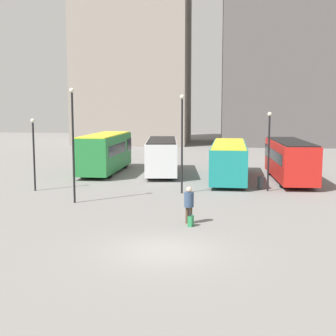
{
  "coord_description": "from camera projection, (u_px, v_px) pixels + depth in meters",
  "views": [
    {
      "loc": [
        2.03,
        -17.38,
        5.52
      ],
      "look_at": [
        -1.25,
        13.3,
        1.49
      ],
      "focal_mm": 50.0,
      "sensor_mm": 36.0,
      "label": 1
    }
  ],
  "objects": [
    {
      "name": "lamp_post_2",
      "position": [
        34.0,
        148.0,
        30.71
      ],
      "size": [
        0.28,
        0.28,
        4.77
      ],
      "color": "black",
      "rests_on": "ground_plane"
    },
    {
      "name": "lamp_post_3",
      "position": [
        269.0,
        144.0,
        30.53
      ],
      "size": [
        0.28,
        0.28,
        5.2
      ],
      "color": "black",
      "rests_on": "ground_plane"
    },
    {
      "name": "suitcase",
      "position": [
        191.0,
        221.0,
        21.77
      ],
      "size": [
        0.28,
        0.4,
        0.72
      ],
      "rotation": [
        0.0,
        0.0,
        1.3
      ],
      "color": "#28844C",
      "rests_on": "ground_plane"
    },
    {
      "name": "traveler",
      "position": [
        189.0,
        202.0,
        22.17
      ],
      "size": [
        0.56,
        0.56,
        1.78
      ],
      "rotation": [
        0.0,
        0.0,
        1.3
      ],
      "color": "#4C3828",
      "rests_on": "ground_plane"
    },
    {
      "name": "lamp_post_0",
      "position": [
        73.0,
        137.0,
        26.67
      ],
      "size": [
        0.28,
        0.28,
        6.59
      ],
      "color": "black",
      "rests_on": "ground_plane"
    },
    {
      "name": "ground_plane",
      "position": [
        164.0,
        251.0,
        18.06
      ],
      "size": [
        160.0,
        160.0,
        0.0
      ],
      "primitive_type": "plane",
      "color": "slate"
    },
    {
      "name": "bus_2",
      "position": [
        229.0,
        159.0,
        36.1
      ],
      "size": [
        2.88,
        11.33,
        2.78
      ],
      "rotation": [
        0.0,
        0.0,
        1.54
      ],
      "color": "#19847F",
      "rests_on": "ground_plane"
    },
    {
      "name": "bus_1",
      "position": [
        162.0,
        155.0,
        38.78
      ],
      "size": [
        3.37,
        9.26,
        2.86
      ],
      "rotation": [
        0.0,
        0.0,
        1.68
      ],
      "color": "silver",
      "rests_on": "ground_plane"
    },
    {
      "name": "bus_0",
      "position": [
        105.0,
        152.0,
        39.43
      ],
      "size": [
        2.71,
        9.51,
        3.26
      ],
      "rotation": [
        0.0,
        0.0,
        1.56
      ],
      "color": "#237A38",
      "rests_on": "ground_plane"
    },
    {
      "name": "bus_3",
      "position": [
        290.0,
        159.0,
        35.06
      ],
      "size": [
        2.72,
        9.76,
        3.02
      ],
      "rotation": [
        0.0,
        0.0,
        1.6
      ],
      "color": "red",
      "rests_on": "ground_plane"
    },
    {
      "name": "lamp_post_1",
      "position": [
        182.0,
        136.0,
        29.67
      ],
      "size": [
        0.28,
        0.28,
        6.29
      ],
      "color": "black",
      "rests_on": "ground_plane"
    },
    {
      "name": "building_block_left",
      "position": [
        134.0,
        0.0,
        70.33
      ],
      "size": [
        16.41,
        15.36,
        43.15
      ],
      "color": "gray",
      "rests_on": "ground_plane"
    },
    {
      "name": "trash_bin",
      "position": [
        261.0,
        183.0,
        31.6
      ],
      "size": [
        0.52,
        0.52,
        0.85
      ],
      "color": "#47474C",
      "rests_on": "ground_plane"
    }
  ]
}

